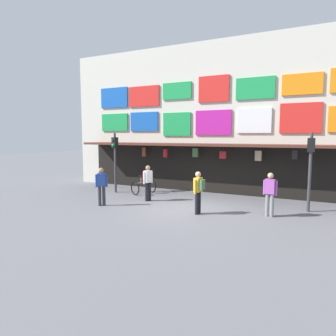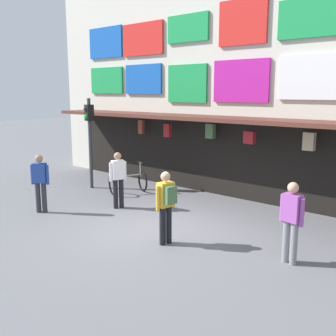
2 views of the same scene
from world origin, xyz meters
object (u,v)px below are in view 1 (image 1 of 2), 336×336
(pedestrian_in_green, at_px, (102,184))
(bicycle_parked, at_px, (144,186))
(traffic_light_near, at_px, (115,153))
(pedestrian_in_black, at_px, (199,189))
(pedestrian_in_red, at_px, (270,191))
(pedestrian_in_yellow, at_px, (148,180))
(traffic_light_far, at_px, (311,159))

(pedestrian_in_green, bearing_deg, bicycle_parked, 85.55)
(traffic_light_near, height_order, pedestrian_in_black, traffic_light_near)
(bicycle_parked, relative_size, pedestrian_in_red, 0.80)
(pedestrian_in_green, relative_size, pedestrian_in_black, 1.00)
(pedestrian_in_yellow, relative_size, pedestrian_in_red, 1.00)
(pedestrian_in_yellow, distance_m, pedestrian_in_black, 3.26)
(traffic_light_far, xyz_separation_m, pedestrian_in_red, (-1.30, -1.46, -1.16))
(pedestrian_in_yellow, bearing_deg, pedestrian_in_black, -22.62)
(pedestrian_in_yellow, distance_m, pedestrian_in_green, 2.20)
(traffic_light_near, bearing_deg, pedestrian_in_red, -9.98)
(traffic_light_near, xyz_separation_m, pedestrian_in_green, (1.33, -2.84, -1.19))
(bicycle_parked, bearing_deg, pedestrian_in_yellow, -52.90)
(traffic_light_near, relative_size, pedestrian_in_yellow, 1.90)
(pedestrian_in_green, bearing_deg, traffic_light_near, 115.03)
(traffic_light_near, relative_size, pedestrian_in_black, 1.90)
(pedestrian_in_yellow, height_order, pedestrian_in_black, same)
(traffic_light_near, height_order, pedestrian_in_green, traffic_light_near)
(pedestrian_in_yellow, bearing_deg, traffic_light_near, 157.88)
(bicycle_parked, distance_m, pedestrian_in_yellow, 1.86)
(traffic_light_near, height_order, pedestrian_in_yellow, traffic_light_near)
(pedestrian_in_black, bearing_deg, bicycle_parked, 146.86)
(pedestrian_in_yellow, relative_size, pedestrian_in_black, 1.00)
(bicycle_parked, xyz_separation_m, pedestrian_in_red, (6.63, -1.78, 0.59))
(traffic_light_near, height_order, traffic_light_far, same)
(bicycle_parked, bearing_deg, traffic_light_near, -168.04)
(traffic_light_near, height_order, bicycle_parked, traffic_light_near)
(traffic_light_near, distance_m, pedestrian_in_black, 6.22)
(traffic_light_far, relative_size, pedestrian_in_red, 1.90)
(traffic_light_near, relative_size, bicycle_parked, 2.38)
(pedestrian_in_black, bearing_deg, traffic_light_near, 157.61)
(pedestrian_in_yellow, distance_m, pedestrian_in_red, 5.58)
(traffic_light_near, distance_m, pedestrian_in_red, 8.41)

